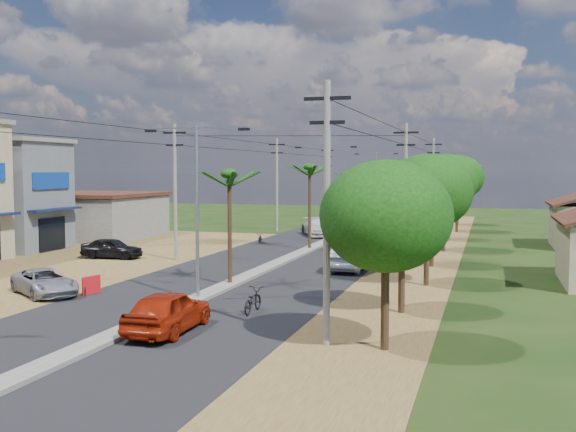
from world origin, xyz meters
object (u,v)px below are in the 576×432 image
Objects in this scene: car_parked_silver at (45,283)px; car_parked_dark at (112,249)px; car_red_near at (168,312)px; car_white_far at (319,228)px; roadside_sign at (91,285)px; car_silver_mid at (352,258)px; moto_rider_east at (253,301)px.

car_parked_silver is 1.09× the size of car_parked_dark.
car_white_far is at bearing -86.02° from car_red_near.
car_parked_dark reaches higher than roadside_sign.
car_parked_dark reaches higher than car_parked_silver.
car_parked_silver is (-5.60, -31.28, -0.17)m from car_white_far.
car_white_far is at bearing -66.41° from car_silver_mid.
car_silver_mid reaches higher than car_parked_silver.
moto_rider_east reaches higher than roadside_sign.
car_parked_dark is (-16.53, 0.62, -0.09)m from car_silver_mid.
car_parked_dark is at bearing -43.02° from moto_rider_east.
car_parked_dark is at bearing 1.79° from car_silver_mid.
car_parked_silver reaches higher than moto_rider_east.
car_red_near reaches higher than moto_rider_east.
car_parked_dark is at bearing -54.76° from car_red_near.
car_silver_mid is 20.53m from car_white_far.
car_silver_mid is 2.43× the size of moto_rider_east.
car_silver_mid is 1.17× the size of car_parked_dark.
roadside_sign is at bearing -11.90° from moto_rider_east.
car_red_near is 4.28× the size of roadside_sign.
car_white_far is 31.78m from car_parked_silver.
moto_rider_east is (5.24, -32.17, -0.27)m from car_white_far.
car_white_far reaches higher than car_parked_silver.
car_parked_silver is at bearing -166.21° from car_parked_dark.
car_silver_mid is 4.39× the size of roadside_sign.
car_parked_dark is (-9.63, -18.72, -0.09)m from car_white_far.
car_silver_mid is 17.29m from car_parked_silver.
car_red_near is 1.14× the size of car_parked_dark.
roadside_sign is at bearing 50.57° from car_silver_mid.
moto_rider_east is (-1.66, -12.83, -0.27)m from car_silver_mid.
moto_rider_east is (14.87, -13.46, -0.18)m from car_parked_dark.
moto_rider_east is at bearing -105.59° from car_white_far.
car_parked_silver is 10.88m from moto_rider_east.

